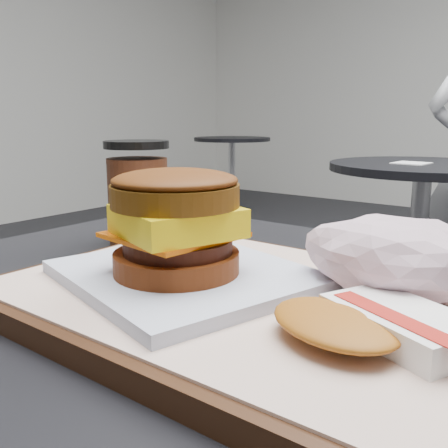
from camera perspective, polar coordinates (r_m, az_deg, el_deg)
serving_tray at (r=0.40m, az=2.07°, el=-8.63°), size 0.38×0.28×0.02m
breakfast_sandwich at (r=0.40m, az=-5.19°, el=-1.34°), size 0.23×0.21×0.09m
hash_brown at (r=0.32m, az=16.50°, el=-10.83°), size 0.13×0.12×0.02m
crumpled_wrapper at (r=0.40m, az=18.73°, el=-3.44°), size 0.13×0.10×0.06m
coffee_cup at (r=0.61m, az=-9.79°, el=3.17°), size 0.08×0.08×0.12m
neighbor_table at (r=2.07m, az=21.44°, el=0.96°), size 0.70×0.70×0.75m
napkin at (r=2.01m, az=20.63°, el=6.53°), size 0.13×0.13×0.00m
bg_table_mid at (r=4.38m, az=0.92°, el=7.42°), size 0.66×0.66×0.75m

